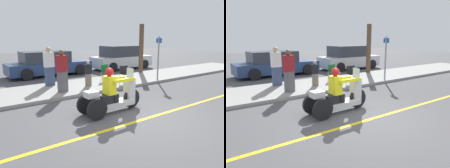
% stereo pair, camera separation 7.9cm
% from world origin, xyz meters
% --- Properties ---
extents(ground_plane, '(60.00, 60.00, 0.00)m').
position_xyz_m(ground_plane, '(0.00, 0.00, 0.00)').
color(ground_plane, '#4C4C4F').
extents(lane_stripe, '(24.00, 0.12, 0.01)m').
position_xyz_m(lane_stripe, '(-0.38, 0.00, 0.00)').
color(lane_stripe, gold).
rests_on(lane_stripe, ground).
extents(sidewalk_strip, '(28.00, 2.80, 0.12)m').
position_xyz_m(sidewalk_strip, '(0.00, 4.60, 0.06)').
color(sidewalk_strip, gray).
rests_on(sidewalk_strip, ground).
extents(motorcycle_trike, '(2.15, 0.70, 1.41)m').
position_xyz_m(motorcycle_trike, '(-0.39, 1.03, 0.51)').
color(motorcycle_trike, black).
rests_on(motorcycle_trike, ground).
extents(spectator_end_of_line, '(0.29, 0.19, 1.13)m').
position_xyz_m(spectator_end_of_line, '(0.63, 4.24, 0.67)').
color(spectator_end_of_line, '#726656').
rests_on(spectator_end_of_line, sidewalk_strip).
extents(spectator_mid_group, '(0.46, 0.35, 1.69)m').
position_xyz_m(spectator_mid_group, '(-0.74, 3.91, 0.94)').
color(spectator_mid_group, '#515156').
rests_on(spectator_mid_group, sidewalk_strip).
extents(spectator_by_tree, '(0.45, 0.31, 1.74)m').
position_xyz_m(spectator_by_tree, '(-0.73, 5.37, 0.96)').
color(spectator_by_tree, '#38476B').
rests_on(spectator_by_tree, sidewalk_strip).
extents(folding_chair_curbside, '(0.53, 0.53, 0.82)m').
position_xyz_m(folding_chair_curbside, '(2.40, 3.80, 0.62)').
color(folding_chair_curbside, '#A5A8AD').
rests_on(folding_chair_curbside, sidewalk_strip).
extents(folding_chair_set_back, '(0.48, 0.48, 0.82)m').
position_xyz_m(folding_chair_set_back, '(1.97, 4.78, 0.62)').
color(folding_chair_set_back, '#A5A8AD').
rests_on(folding_chair_set_back, sidewalk_strip).
extents(parked_car_lot_right, '(4.90, 2.05, 1.47)m').
position_xyz_m(parked_car_lot_right, '(0.42, 8.71, 0.70)').
color(parked_car_lot_right, navy).
rests_on(parked_car_lot_right, ground).
extents(parked_car_lot_center, '(4.48, 2.02, 1.67)m').
position_xyz_m(parked_car_lot_center, '(5.73, 8.33, 0.78)').
color(parked_car_lot_center, silver).
rests_on(parked_car_lot_center, ground).
extents(tree_trunk, '(0.28, 0.28, 2.94)m').
position_xyz_m(tree_trunk, '(5.29, 5.76, 1.59)').
color(tree_trunk, brown).
rests_on(tree_trunk, sidewalk_strip).
extents(street_sign, '(0.08, 0.36, 2.20)m').
position_xyz_m(street_sign, '(4.31, 3.45, 1.32)').
color(street_sign, gray).
rests_on(street_sign, sidewalk_strip).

